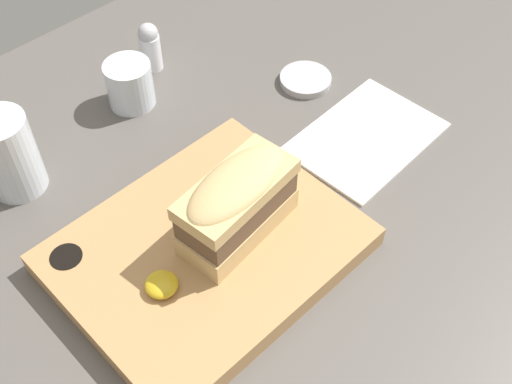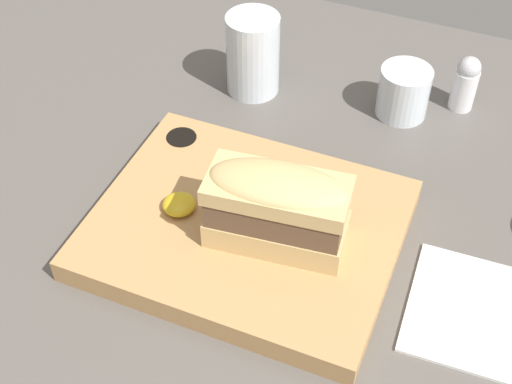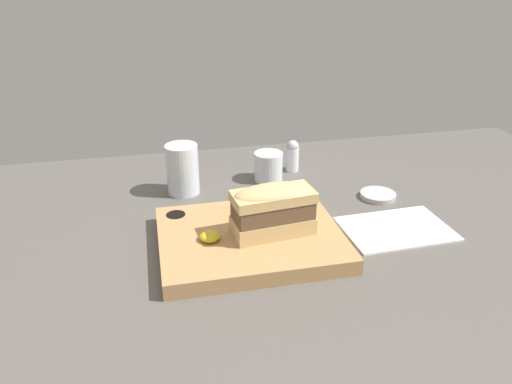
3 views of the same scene
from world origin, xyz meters
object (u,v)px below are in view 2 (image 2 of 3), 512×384
object	(u,v)px
water_glass	(253,59)
napkin	(511,323)
serving_board	(246,228)
wine_glass	(403,95)
sandwich	(277,205)
salt_shaker	(466,83)

from	to	relation	value
water_glass	napkin	xyz separation A→B (cm)	(37.41, -25.01, -4.48)
serving_board	napkin	size ratio (longest dim) A/B	1.57
serving_board	wine_glass	distance (cm)	28.90
sandwich	salt_shaker	distance (cm)	35.11
napkin	salt_shaker	xyz separation A→B (cm)	(-11.13, 31.69, 3.63)
salt_shaker	wine_glass	bearing A→B (deg)	-148.76
sandwich	wine_glass	bearing A→B (deg)	77.77
serving_board	napkin	xyz separation A→B (cm)	(28.00, -0.48, -1.20)
sandwich	napkin	xyz separation A→B (cm)	(24.09, 0.71, -7.48)
sandwich	napkin	world-z (taller)	sandwich
serving_board	water_glass	distance (cm)	26.48
water_glass	salt_shaker	distance (cm)	27.13
serving_board	water_glass	bearing A→B (deg)	110.99
sandwich	water_glass	xyz separation A→B (cm)	(-13.32, 25.73, -2.99)
wine_glass	serving_board	bearing A→B (deg)	-110.34
salt_shaker	water_glass	bearing A→B (deg)	-165.76
wine_glass	napkin	xyz separation A→B (cm)	(17.97, -27.54, -2.67)
water_glass	napkin	distance (cm)	45.23
wine_glass	salt_shaker	distance (cm)	8.05
napkin	serving_board	bearing A→B (deg)	179.02
serving_board	napkin	bearing A→B (deg)	-0.98
serving_board	sandwich	xyz separation A→B (cm)	(3.91, -1.19, 6.27)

